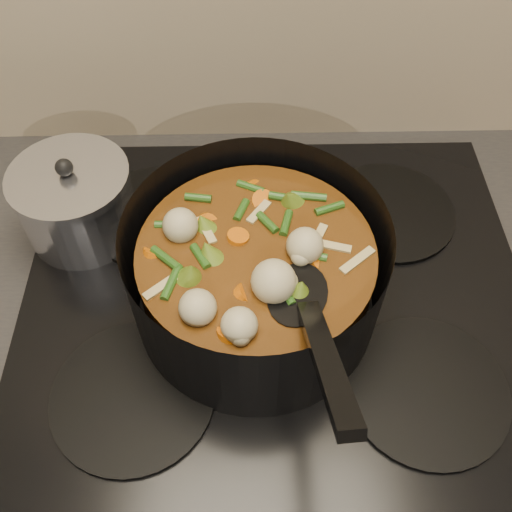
{
  "coord_description": "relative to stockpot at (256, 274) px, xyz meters",
  "views": [
    {
      "loc": [
        -0.03,
        1.54,
        1.52
      ],
      "look_at": [
        -0.02,
        1.91,
        1.03
      ],
      "focal_mm": 40.0,
      "sensor_mm": 36.0,
      "label": 1
    }
  ],
  "objects": [
    {
      "name": "counter",
      "position": [
        0.02,
        0.02,
        -0.54
      ],
      "size": [
        2.64,
        0.64,
        0.91
      ],
      "color": "brown",
      "rests_on": "ground"
    },
    {
      "name": "stovetop",
      "position": [
        0.02,
        0.02,
        -0.07
      ],
      "size": [
        0.62,
        0.54,
        0.03
      ],
      "color": "black",
      "rests_on": "counter"
    },
    {
      "name": "stockpot",
      "position": [
        0.0,
        0.0,
        0.0
      ],
      "size": [
        0.32,
        0.4,
        0.21
      ],
      "rotation": [
        0.0,
        0.0,
        -0.12
      ],
      "color": "black",
      "rests_on": "stovetop"
    },
    {
      "name": "saucepan",
      "position": [
        -0.23,
        0.13,
        -0.01
      ],
      "size": [
        0.15,
        0.15,
        0.12
      ],
      "rotation": [
        0.0,
        0.0,
        0.27
      ],
      "color": "silver",
      "rests_on": "stovetop"
    }
  ]
}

